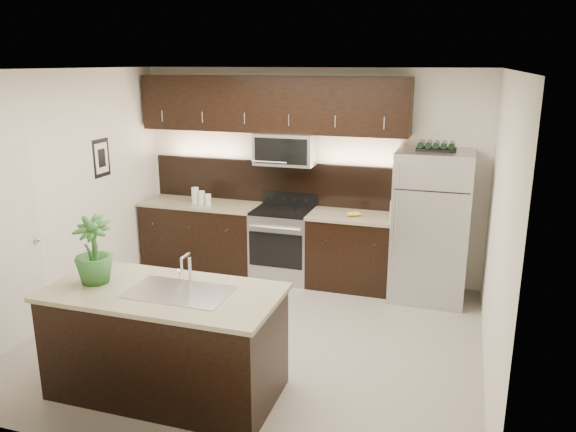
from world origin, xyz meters
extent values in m
plane|color=gray|center=(0.00, 0.00, 0.00)|extent=(4.50, 4.50, 0.00)
cube|color=silver|center=(0.00, 2.00, 1.35)|extent=(4.50, 0.02, 2.70)
cube|color=silver|center=(0.00, -2.00, 1.35)|extent=(4.50, 0.02, 2.70)
cube|color=silver|center=(-2.25, 0.00, 1.35)|extent=(0.02, 4.00, 2.70)
cube|color=silver|center=(2.25, 0.00, 1.35)|extent=(0.02, 4.00, 2.70)
cube|color=white|center=(0.00, 0.00, 2.70)|extent=(4.50, 4.00, 0.02)
cube|color=silver|center=(-2.23, -0.80, 1.01)|extent=(0.04, 0.80, 2.02)
sphere|color=silver|center=(-2.20, -0.48, 1.00)|extent=(0.06, 0.06, 0.06)
cube|color=black|center=(-2.24, 0.75, 1.65)|extent=(0.01, 0.32, 0.46)
cube|color=white|center=(-2.23, 0.75, 1.65)|extent=(0.00, 0.24, 0.36)
cube|color=black|center=(-1.42, 1.69, 0.45)|extent=(1.57, 0.62, 0.90)
cube|color=black|center=(0.71, 1.69, 0.45)|extent=(1.16, 0.62, 0.90)
cube|color=#B2B2B7|center=(-0.25, 1.69, 0.45)|extent=(0.76, 0.62, 0.90)
cube|color=black|center=(-0.25, 1.69, 0.92)|extent=(0.76, 0.60, 0.03)
cube|color=beige|center=(-1.42, 1.69, 0.92)|extent=(1.59, 0.65, 0.04)
cube|color=beige|center=(0.71, 1.69, 0.92)|extent=(1.18, 0.65, 0.04)
cube|color=black|center=(-0.46, 1.99, 1.22)|extent=(3.49, 0.02, 0.56)
cube|color=#B2B2B7|center=(-0.25, 1.80, 1.70)|extent=(0.76, 0.40, 0.40)
cube|color=black|center=(-0.46, 1.83, 2.25)|extent=(3.49, 0.33, 0.70)
cube|color=black|center=(-0.37, -1.14, 0.45)|extent=(1.90, 0.90, 0.90)
cube|color=beige|center=(-0.37, -1.14, 0.92)|extent=(1.96, 0.96, 0.04)
cube|color=silver|center=(-0.22, -1.14, 0.95)|extent=(0.84, 0.50, 0.01)
cylinder|color=silver|center=(-0.22, -0.93, 1.06)|extent=(0.03, 0.03, 0.24)
cylinder|color=silver|center=(-0.22, -1.00, 1.21)|extent=(0.02, 0.14, 0.02)
cylinder|color=silver|center=(-0.22, -1.07, 1.16)|extent=(0.02, 0.02, 0.10)
cube|color=#B2B2B7|center=(1.61, 1.63, 0.90)|extent=(0.86, 0.78, 1.79)
cube|color=black|center=(1.61, 1.63, 1.81)|extent=(0.44, 0.27, 0.03)
cylinder|color=black|center=(1.44, 1.63, 1.86)|extent=(0.07, 0.25, 0.07)
cylinder|color=black|center=(1.52, 1.63, 1.86)|extent=(0.07, 0.25, 0.07)
cylinder|color=black|center=(1.61, 1.63, 1.86)|extent=(0.07, 0.25, 0.07)
cylinder|color=black|center=(1.69, 1.63, 1.86)|extent=(0.07, 0.25, 0.07)
cylinder|color=black|center=(1.78, 1.63, 1.86)|extent=(0.07, 0.25, 0.07)
imported|color=#285D25|center=(-1.01, -1.16, 1.23)|extent=(0.39, 0.39, 0.58)
cylinder|color=silver|center=(-1.47, 1.64, 1.05)|extent=(0.10, 0.10, 0.21)
cylinder|color=silver|center=(-1.36, 1.61, 1.03)|extent=(0.09, 0.09, 0.18)
cylinder|color=silver|center=(-1.25, 1.57, 1.02)|extent=(0.08, 0.08, 0.15)
cylinder|color=silver|center=(1.17, 1.64, 1.05)|extent=(0.11, 0.11, 0.21)
cylinder|color=silver|center=(1.17, 1.64, 1.17)|extent=(0.11, 0.11, 0.02)
cylinder|color=silver|center=(1.17, 1.64, 1.22)|extent=(0.01, 0.01, 0.09)
ellipsoid|color=gold|center=(0.63, 1.61, 0.97)|extent=(0.22, 0.20, 0.06)
camera|label=1|loc=(1.92, -4.94, 2.77)|focal=35.00mm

